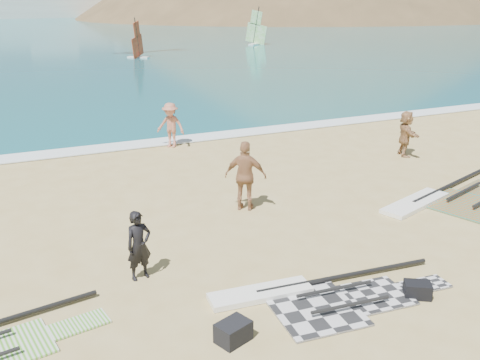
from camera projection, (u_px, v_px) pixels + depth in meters
name	position (u px, v px, depth m)	size (l,w,h in m)	color
ground	(332.00, 275.00, 11.69)	(300.00, 300.00, 0.00)	tan
sea	(15.00, 21.00, 125.16)	(300.00, 240.00, 0.06)	#0D595E
surf_line	(166.00, 142.00, 22.26)	(300.00, 1.20, 0.04)	white
headland_main	(326.00, 16.00, 156.78)	(143.00, 143.00, 45.00)	brown
headland_minor	(398.00, 13.00, 179.10)	(70.00, 70.00, 28.00)	brown
rig_grey	(314.00, 296.00, 10.79)	(5.08, 2.19, 0.20)	#252528
rig_orange	(453.00, 197.00, 16.04)	(6.42, 3.63, 0.20)	#E24901
gear_bag_near	(233.00, 332.00, 9.41)	(0.59, 0.43, 0.37)	black
gear_bag_far	(417.00, 290.00, 10.81)	(0.52, 0.37, 0.31)	black
person_wetsuit	(139.00, 246.00, 11.33)	(0.56, 0.37, 1.54)	black
beachgoer_mid	(171.00, 125.00, 21.28)	(1.16, 0.67, 1.79)	#B56B53
beachgoer_back	(246.00, 176.00, 14.97)	(1.17, 0.49, 2.00)	#A26F4B
beachgoer_right	(406.00, 133.00, 20.13)	(1.60, 0.51, 1.73)	#A6784E
windsurfer_centre	(138.00, 46.00, 51.53)	(2.03, 2.07, 3.85)	white
windsurfer_right	(256.00, 34.00, 65.56)	(2.48, 2.59, 4.56)	white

